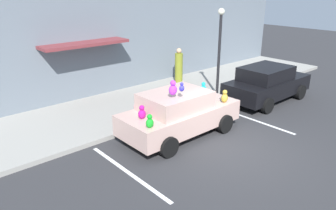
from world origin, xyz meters
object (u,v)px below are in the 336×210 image
object	(u,v)px
street_lamp_post	(220,43)
pedestrian_near_shopfront	(179,67)
parked_sedan_behind	(267,83)
plush_covered_car	(179,113)
teddy_bear_on_sidewalk	(139,104)

from	to	relation	value
street_lamp_post	pedestrian_near_shopfront	distance (m)	2.90
parked_sedan_behind	pedestrian_near_shopfront	world-z (taller)	pedestrian_near_shopfront
plush_covered_car	teddy_bear_on_sidewalk	distance (m)	2.20
parked_sedan_behind	pedestrian_near_shopfront	size ratio (longest dim) A/B	2.40
street_lamp_post	teddy_bear_on_sidewalk	bearing A→B (deg)	173.21
pedestrian_near_shopfront	teddy_bear_on_sidewalk	bearing A→B (deg)	-153.00
street_lamp_post	parked_sedan_behind	bearing A→B (deg)	-52.51
plush_covered_car	teddy_bear_on_sidewalk	size ratio (longest dim) A/B	5.19
parked_sedan_behind	plush_covered_car	bearing A→B (deg)	-179.55
parked_sedan_behind	teddy_bear_on_sidewalk	bearing A→B (deg)	157.83
plush_covered_car	pedestrian_near_shopfront	xyz separation A→B (m)	(3.90, 4.19, 0.15)
parked_sedan_behind	teddy_bear_on_sidewalk	distance (m)	5.68
teddy_bear_on_sidewalk	parked_sedan_behind	bearing A→B (deg)	-22.17
pedestrian_near_shopfront	parked_sedan_behind	bearing A→B (deg)	-72.54
parked_sedan_behind	teddy_bear_on_sidewalk	world-z (taller)	parked_sedan_behind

